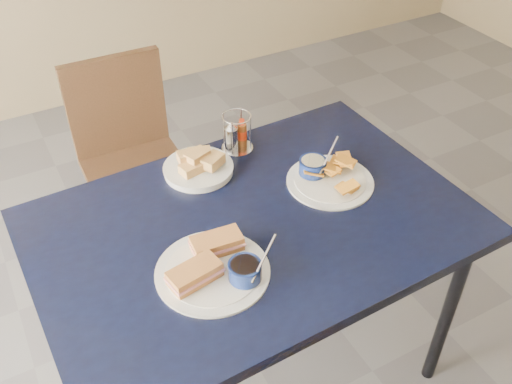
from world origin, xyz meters
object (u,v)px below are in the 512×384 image
plantain_plate (325,175)px  bread_basket (198,166)px  condiment_caddy (236,135)px  dining_table (254,235)px  sandwich_plate (215,266)px  chair_far (128,147)px

plantain_plate → bread_basket: (-0.34, 0.23, 0.01)m
bread_basket → condiment_caddy: bearing=19.6°
dining_table → plantain_plate: 0.31m
sandwich_plate → bread_basket: 0.45m
dining_table → chair_far: bearing=97.6°
bread_basket → sandwich_plate: bearing=-108.2°
chair_far → condiment_caddy: bearing=-66.1°
chair_far → plantain_plate: bearing=-63.6°
chair_far → plantain_plate: 0.98m
dining_table → plantain_plate: (0.30, 0.06, 0.08)m
dining_table → chair_far: chair_far is taller
plantain_plate → bread_basket: plantain_plate is taller
chair_far → bread_basket: chair_far is taller
dining_table → bread_basket: 0.31m
sandwich_plate → bread_basket: (0.14, 0.43, 0.00)m
dining_table → bread_basket: bread_basket is taller
sandwich_plate → condiment_caddy: size_ratio=2.36×
sandwich_plate → bread_basket: sandwich_plate is taller
dining_table → chair_far: 0.93m
dining_table → sandwich_plate: 0.24m
chair_far → plantain_plate: chair_far is taller
plantain_plate → condiment_caddy: (-0.18, 0.29, 0.04)m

